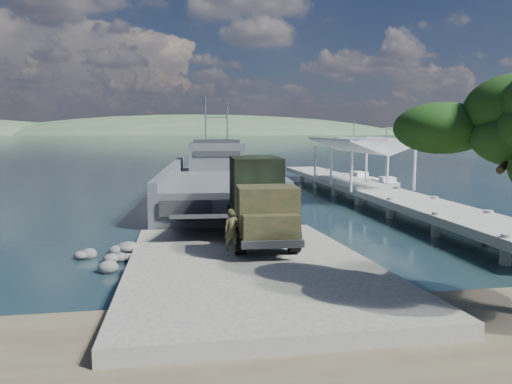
% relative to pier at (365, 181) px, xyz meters
% --- Properties ---
extents(ground, '(1400.00, 1400.00, 0.00)m').
position_rel_pier_xyz_m(ground, '(-13.00, -18.77, -1.60)').
color(ground, '#162C35').
rests_on(ground, ground).
extents(boat_ramp, '(10.00, 18.00, 0.50)m').
position_rel_pier_xyz_m(boat_ramp, '(-13.00, -19.77, -1.35)').
color(boat_ramp, slate).
rests_on(boat_ramp, ground).
extents(shoreline_rocks, '(3.20, 5.60, 0.90)m').
position_rel_pier_xyz_m(shoreline_rocks, '(-19.20, -18.27, -1.60)').
color(shoreline_rocks, '#5A5A57').
rests_on(shoreline_rocks, ground).
extents(distant_headlands, '(1000.00, 240.00, 48.00)m').
position_rel_pier_xyz_m(distant_headlands, '(37.00, 541.23, -1.60)').
color(distant_headlands, '#385A38').
rests_on(distant_headlands, ground).
extents(pier, '(6.40, 44.00, 6.10)m').
position_rel_pier_xyz_m(pier, '(0.00, 0.00, 0.00)').
color(pier, '#9E9F95').
rests_on(pier, ground).
extents(landing_craft, '(10.82, 34.61, 10.14)m').
position_rel_pier_xyz_m(landing_craft, '(-12.22, 3.38, -0.77)').
color(landing_craft, '#51575F').
rests_on(landing_craft, ground).
extents(military_truck, '(3.21, 8.81, 4.03)m').
position_rel_pier_xyz_m(military_truck, '(-11.85, -15.81, 0.90)').
color(military_truck, black).
rests_on(military_truck, boat_ramp).
extents(soldier, '(0.71, 0.53, 1.78)m').
position_rel_pier_xyz_m(soldier, '(-13.69, -19.78, -0.21)').
color(soldier, '#1E2F1A').
rests_on(soldier, boat_ramp).
extents(sailboat_near, '(2.25, 5.52, 6.53)m').
position_rel_pier_xyz_m(sailboat_near, '(5.73, 8.67, -1.25)').
color(sailboat_near, white).
rests_on(sailboat_near, ground).
extents(sailboat_far, '(3.21, 6.17, 7.22)m').
position_rel_pier_xyz_m(sailboat_far, '(4.20, 13.95, -1.21)').
color(sailboat_far, white).
rests_on(sailboat_far, ground).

